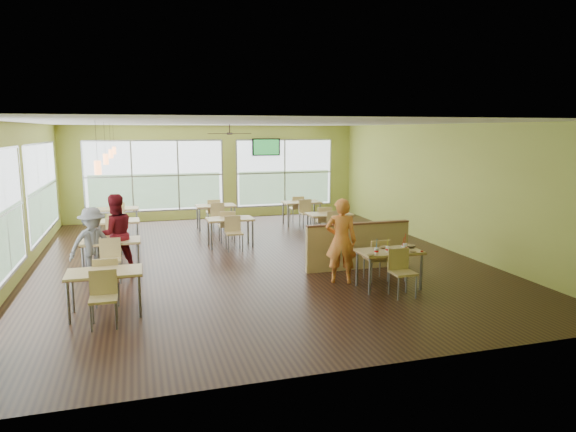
# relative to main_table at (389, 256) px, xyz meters

# --- Properties ---
(room) EXTENTS (12.00, 12.04, 3.20)m
(room) POSITION_rel_main_table_xyz_m (-2.00, 3.00, 0.97)
(room) COLOR black
(room) RESTS_ON ground
(window_bays) EXTENTS (9.24, 10.24, 2.38)m
(window_bays) POSITION_rel_main_table_xyz_m (-4.65, 6.08, 0.85)
(window_bays) COLOR white
(window_bays) RESTS_ON room
(main_table) EXTENTS (1.22, 1.52, 0.87)m
(main_table) POSITION_rel_main_table_xyz_m (0.00, 0.00, 0.00)
(main_table) COLOR tan
(main_table) RESTS_ON floor
(half_wall_divider) EXTENTS (2.40, 0.14, 1.04)m
(half_wall_divider) POSITION_rel_main_table_xyz_m (0.00, 1.45, -0.11)
(half_wall_divider) COLOR tan
(half_wall_divider) RESTS_ON floor
(dining_tables) EXTENTS (6.92, 8.72, 0.87)m
(dining_tables) POSITION_rel_main_table_xyz_m (-3.05, 4.71, -0.00)
(dining_tables) COLOR tan
(dining_tables) RESTS_ON floor
(pendant_lights) EXTENTS (0.11, 7.31, 0.86)m
(pendant_lights) POSITION_rel_main_table_xyz_m (-5.20, 3.68, 1.82)
(pendant_lights) COLOR #2D2119
(pendant_lights) RESTS_ON ceiling
(ceiling_fan) EXTENTS (1.25, 1.25, 0.29)m
(ceiling_fan) POSITION_rel_main_table_xyz_m (-2.00, 6.00, 2.32)
(ceiling_fan) COLOR #2D2119
(ceiling_fan) RESTS_ON ceiling
(tv_backwall) EXTENTS (1.00, 0.07, 0.60)m
(tv_backwall) POSITION_rel_main_table_xyz_m (-0.20, 8.90, 1.82)
(tv_backwall) COLOR black
(tv_backwall) RESTS_ON wall_back
(man_plaid) EXTENTS (0.74, 0.62, 1.72)m
(man_plaid) POSITION_rel_main_table_xyz_m (-0.76, 0.60, 0.23)
(man_plaid) COLOR #F7541B
(man_plaid) RESTS_ON floor
(patron_maroon) EXTENTS (0.99, 0.88, 1.71)m
(patron_maroon) POSITION_rel_main_table_xyz_m (-5.11, 2.60, 0.23)
(patron_maroon) COLOR maroon
(patron_maroon) RESTS_ON floor
(patron_grey) EXTENTS (1.12, 0.90, 1.51)m
(patron_grey) POSITION_rel_main_table_xyz_m (-5.52, 2.18, 0.12)
(patron_grey) COLOR slate
(patron_grey) RESTS_ON floor
(cup_blue) EXTENTS (0.09, 0.09, 0.31)m
(cup_blue) POSITION_rel_main_table_xyz_m (-0.38, -0.21, 0.18)
(cup_blue) COLOR white
(cup_blue) RESTS_ON main_table
(cup_yellow) EXTENTS (0.08, 0.08, 0.30)m
(cup_yellow) POSITION_rel_main_table_xyz_m (-0.11, -0.13, 0.18)
(cup_yellow) COLOR white
(cup_yellow) RESTS_ON main_table
(cup_red_near) EXTENTS (0.09, 0.09, 0.33)m
(cup_red_near) POSITION_rel_main_table_xyz_m (0.16, -0.24, 0.19)
(cup_red_near) COLOR white
(cup_red_near) RESTS_ON main_table
(cup_red_far) EXTENTS (0.10, 0.10, 0.36)m
(cup_red_far) POSITION_rel_main_table_xyz_m (0.27, -0.11, 0.19)
(cup_red_far) COLOR white
(cup_red_far) RESTS_ON main_table
(food_basket) EXTENTS (0.22, 0.22, 0.05)m
(food_basket) POSITION_rel_main_table_xyz_m (0.50, 0.09, 0.15)
(food_basket) COLOR black
(food_basket) RESTS_ON main_table
(ketchup_cup) EXTENTS (0.06, 0.06, 0.02)m
(ketchup_cup) POSITION_rel_main_table_xyz_m (0.53, -0.30, 0.13)
(ketchup_cup) COLOR #B82E18
(ketchup_cup) RESTS_ON main_table
(wrapper_left) EXTENTS (0.18, 0.17, 0.04)m
(wrapper_left) POSITION_rel_main_table_xyz_m (-0.54, -0.30, 0.14)
(wrapper_left) COLOR olive
(wrapper_left) RESTS_ON main_table
(wrapper_mid) EXTENTS (0.22, 0.20, 0.05)m
(wrapper_mid) POSITION_rel_main_table_xyz_m (0.01, 0.20, 0.14)
(wrapper_mid) COLOR olive
(wrapper_mid) RESTS_ON main_table
(wrapper_right) EXTENTS (0.15, 0.14, 0.03)m
(wrapper_right) POSITION_rel_main_table_xyz_m (0.35, -0.29, 0.14)
(wrapper_right) COLOR olive
(wrapper_right) RESTS_ON main_table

